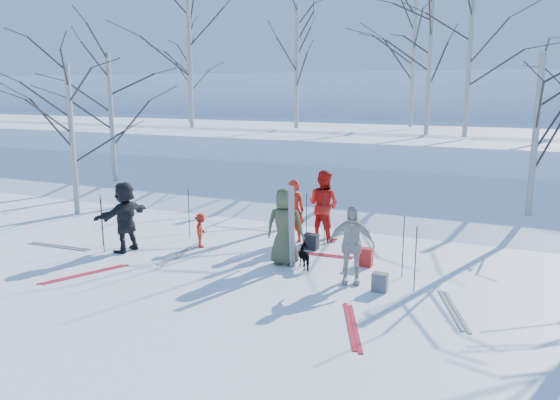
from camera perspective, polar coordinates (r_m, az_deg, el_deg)
The scene contains 39 objects.
ground at distance 12.31m, azimuth -2.92°, elevation -7.22°, with size 120.00×120.00×0.00m, color white.
snow_ramp at distance 18.55m, azimuth 7.07°, elevation -0.38°, with size 70.00×9.50×1.40m, color white.
snow_plateau at distance 28.02m, azimuth 13.34°, elevation 5.18°, with size 70.00×18.00×2.20m, color white.
far_hill at distance 48.67m, azimuth 18.36°, elevation 8.67°, with size 90.00×30.00×6.00m, color white.
skier_olive_center at distance 12.40m, azimuth 0.52°, elevation -2.77°, with size 0.87×0.57×1.79m, color #464B2D.
skier_red_north at distance 14.20m, azimuth 1.38°, elevation -1.15°, with size 0.61×0.40×1.67m, color #B62111.
skier_redor_behind at distance 14.50m, azimuth 4.56°, elevation -0.53°, with size 0.91×0.71×1.86m, color red.
skier_red_seated at distance 13.96m, azimuth -8.24°, elevation -3.17°, with size 0.57×0.33×0.88m, color #B62111.
skier_cream_east at distance 11.31m, azimuth 7.42°, elevation -4.65°, with size 0.97×0.40×1.65m, color beige.
skier_grey_west at distance 13.95m, azimuth -15.88°, elevation -1.69°, with size 1.62×0.51×1.74m, color black.
dog at distance 12.29m, azimuth 2.75°, elevation -5.91°, with size 0.30×0.65×0.55m, color black.
upright_ski_left at distance 12.09m, azimuth 1.09°, elevation -2.87°, with size 0.07×0.02×1.90m, color silver.
upright_ski_right at distance 12.07m, azimuth 1.37°, elevation -2.89°, with size 0.07×0.02×1.90m, color silver.
ski_pair_a at distance 10.61m, azimuth 17.65°, elevation -10.88°, with size 0.84×1.85×0.02m, color silver, non-canonical shape.
ski_pair_b at distance 9.57m, azimuth 7.57°, elevation -12.92°, with size 0.91×1.83×0.02m, color red, non-canonical shape.
ski_pair_c at distance 13.58m, azimuth -10.35°, elevation -5.54°, with size 0.35×1.91×0.02m, color silver, non-canonical shape.
ski_pair_d at distance 15.07m, azimuth -22.07°, elevation -4.51°, with size 1.91×0.32×0.02m, color silver, non-canonical shape.
ski_pair_e at distance 13.37m, azimuth 3.64°, elevation -5.65°, with size 1.91×0.35×0.02m, color red, non-canonical shape.
ski_pair_f at distance 12.68m, azimuth -19.71°, elevation -7.30°, with size 0.95×1.82×0.02m, color red, non-canonical shape.
ski_pole_a at distance 11.13m, azimuth 13.97°, elevation -5.98°, with size 0.02×0.02×1.34m, color black.
ski_pole_b at distance 11.89m, azimuth 12.74°, elevation -4.80°, with size 0.02×0.02×1.34m, color black.
ski_pole_c at distance 13.94m, azimuth 4.66°, elevation -2.13°, with size 0.02×0.02×1.34m, color black.
ski_pole_d at distance 14.66m, azimuth -18.14°, elevation -2.00°, with size 0.02×0.02×1.34m, color black.
ski_pole_e at distance 14.82m, azimuth -9.50°, elevation -1.43°, with size 0.02×0.02×1.34m, color black.
ski_pole_f at distance 14.39m, azimuth -16.02°, elevation -2.12°, with size 0.02×0.02×1.34m, color black.
ski_pole_g at distance 14.13m, azimuth 2.79°, elevation -1.92°, with size 0.02×0.02×1.34m, color black.
ski_pole_h at distance 14.00m, azimuth -18.05°, elevation -2.62°, with size 0.02×0.02×1.34m, color black.
backpack_red at distance 12.59m, azimuth 8.90°, elevation -5.91°, with size 0.32×0.22×0.42m, color #AA1D1A.
backpack_grey at distance 11.11m, azimuth 10.39°, elevation -8.47°, with size 0.30×0.20×0.38m, color #55575C.
backpack_dark at distance 13.72m, azimuth 3.29°, elevation -4.37°, with size 0.34×0.24×0.40m, color black.
birch_plateau_a at distance 24.99m, azimuth 1.76°, elevation 13.67°, with size 4.36×4.36×5.37m, color silver, non-canonical shape.
birch_plateau_b at distance 21.43m, azimuth 19.16°, elevation 13.32°, with size 4.31×4.31×5.30m, color silver, non-canonical shape.
birch_plateau_c at distance 25.61m, azimuth -9.42°, elevation 14.81°, with size 5.19×5.19×6.56m, color silver, non-canonical shape.
birch_plateau_d at distance 30.12m, azimuth -9.52°, elevation 12.22°, with size 3.66×3.66×4.38m, color silver, non-canonical shape.
birch_plateau_e at distance 26.67m, azimuth 13.76°, elevation 13.93°, with size 4.82×4.82×6.02m, color silver, non-canonical shape.
birch_plateau_g at distance 22.11m, azimuth 15.35°, elevation 13.25°, with size 4.19×4.19×5.13m, color silver, non-canonical shape.
birch_edge_a at distance 18.48m, azimuth -20.90°, elevation 5.85°, with size 3.91×3.91×4.73m, color silver, non-canonical shape.
birch_edge_d at distance 21.59m, azimuth -17.18°, elevation 7.52°, with size 4.28×4.28×5.26m, color silver, non-canonical shape.
birch_edge_e at distance 16.30m, azimuth 25.05°, elevation 5.18°, with size 4.04×4.04×4.91m, color silver, non-canonical shape.
Camera 1 is at (5.40, -10.33, 3.96)m, focal length 35.00 mm.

